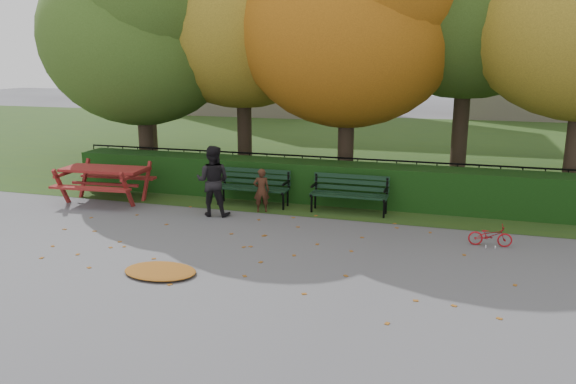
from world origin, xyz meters
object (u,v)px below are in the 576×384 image
(bench_left, at_px, (254,184))
(picnic_table, at_px, (104,175))
(tree_a, at_px, (145,22))
(bicycle, at_px, (490,235))
(bench_right, at_px, (350,191))
(child, at_px, (261,190))
(adult, at_px, (213,181))
(tree_c, at_px, (360,7))

(bench_left, bearing_deg, picnic_table, -167.62)
(tree_a, xyz_separation_m, bench_left, (3.89, -1.88, -4.00))
(picnic_table, height_order, bicycle, picnic_table)
(bench_right, xyz_separation_m, picnic_table, (-6.10, -0.81, 0.16))
(child, bearing_deg, bench_left, -77.82)
(adult, xyz_separation_m, bicycle, (6.04, -0.45, -0.60))
(tree_a, bearing_deg, tree_c, 3.65)
(bench_left, xyz_separation_m, child, (0.40, -0.57, 0.00))
(tree_c, bearing_deg, adult, -128.29)
(bench_right, distance_m, child, 2.08)
(tree_a, bearing_deg, child, -29.73)
(bench_right, bearing_deg, bicycle, -27.68)
(tree_a, height_order, bicycle, tree_a)
(tree_c, height_order, bench_right, tree_c)
(bench_left, distance_m, adult, 1.33)
(adult, bearing_deg, picnic_table, -12.95)
(adult, bearing_deg, bicycle, 169.14)
(bicycle, bearing_deg, bench_left, 70.10)
(bench_left, bearing_deg, tree_a, 154.24)
(tree_a, relative_size, adult, 4.58)
(tree_c, xyz_separation_m, bench_left, (-2.13, -2.26, -4.30))
(tree_c, xyz_separation_m, adult, (-2.70, -3.42, -4.01))
(bench_right, bearing_deg, tree_c, 96.70)
(picnic_table, bearing_deg, tree_c, 23.50)
(tree_a, bearing_deg, bench_left, -25.76)
(tree_c, height_order, child, tree_c)
(picnic_table, xyz_separation_m, adult, (3.13, -0.35, 0.13))
(tree_a, bearing_deg, adult, -42.45)
(picnic_table, bearing_deg, bicycle, -9.26)
(bench_left, distance_m, child, 0.70)
(picnic_table, relative_size, bicycle, 2.65)
(bench_left, height_order, child, child)
(child, distance_m, bicycle, 5.19)
(bench_right, bearing_deg, adult, -158.62)
(bicycle, bearing_deg, child, 74.95)
(bench_left, xyz_separation_m, bench_right, (2.40, 0.00, 0.00))
(tree_a, relative_size, bicycle, 9.14)
(adult, bearing_deg, child, -155.44)
(tree_a, relative_size, tree_c, 0.94)
(tree_c, xyz_separation_m, bicycle, (3.34, -3.87, -4.61))
(tree_c, distance_m, bench_left, 5.31)
(bench_right, bearing_deg, picnic_table, -172.41)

